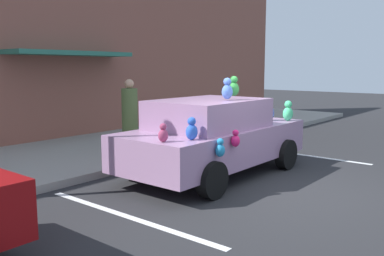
# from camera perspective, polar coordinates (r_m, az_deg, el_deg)

# --- Properties ---
(ground_plane) EXTENTS (60.00, 60.00, 0.00)m
(ground_plane) POSITION_cam_1_polar(r_m,az_deg,el_deg) (7.66, 10.90, -8.32)
(ground_plane) COLOR #262628
(sidewalk) EXTENTS (24.00, 4.00, 0.15)m
(sidewalk) POSITION_cam_1_polar(r_m,az_deg,el_deg) (10.85, -13.00, -3.04)
(sidewalk) COLOR gray
(sidewalk) RESTS_ON ground
(storefront_building) EXTENTS (24.00, 1.25, 6.40)m
(storefront_building) POSITION_cam_1_polar(r_m,az_deg,el_deg) (12.46, -19.67, 12.54)
(storefront_building) COLOR brown
(storefront_building) RESTS_ON ground
(parking_stripe_front) EXTENTS (0.12, 3.60, 0.01)m
(parking_stripe_front) POSITION_cam_1_polar(r_m,az_deg,el_deg) (10.85, 14.25, -3.48)
(parking_stripe_front) COLOR silver
(parking_stripe_front) RESTS_ON ground
(parking_stripe_rear) EXTENTS (0.12, 3.60, 0.01)m
(parking_stripe_rear) POSITION_cam_1_polar(r_m,az_deg,el_deg) (6.33, -8.82, -11.83)
(parking_stripe_rear) COLOR silver
(parking_stripe_rear) RESTS_ON ground
(plush_covered_car) EXTENTS (4.29, 2.10, 2.00)m
(plush_covered_car) POSITION_cam_1_polar(r_m,az_deg,el_deg) (8.41, 3.00, -1.08)
(plush_covered_car) COLOR #9F779D
(plush_covered_car) RESTS_ON ground
(teddy_bear_on_sidewalk) EXTENTS (0.42, 0.35, 0.79)m
(teddy_bear_on_sidewalk) POSITION_cam_1_polar(r_m,az_deg,el_deg) (10.96, -3.58, -0.39)
(teddy_bear_on_sidewalk) COLOR brown
(teddy_bear_on_sidewalk) RESTS_ON sidewalk
(pedestrian_near_shopfront) EXTENTS (0.39, 0.39, 1.74)m
(pedestrian_near_shopfront) POSITION_cam_1_polar(r_m,az_deg,el_deg) (10.32, -8.48, 1.40)
(pedestrian_near_shopfront) COLOR #526A38
(pedestrian_near_shopfront) RESTS_ON sidewalk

